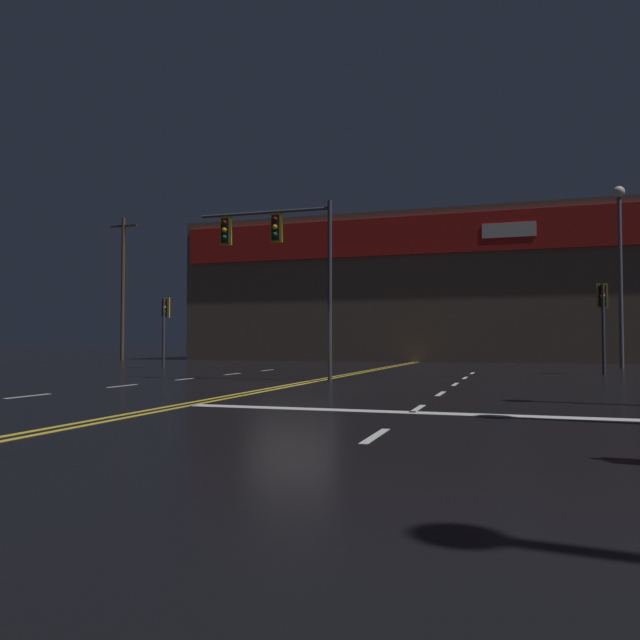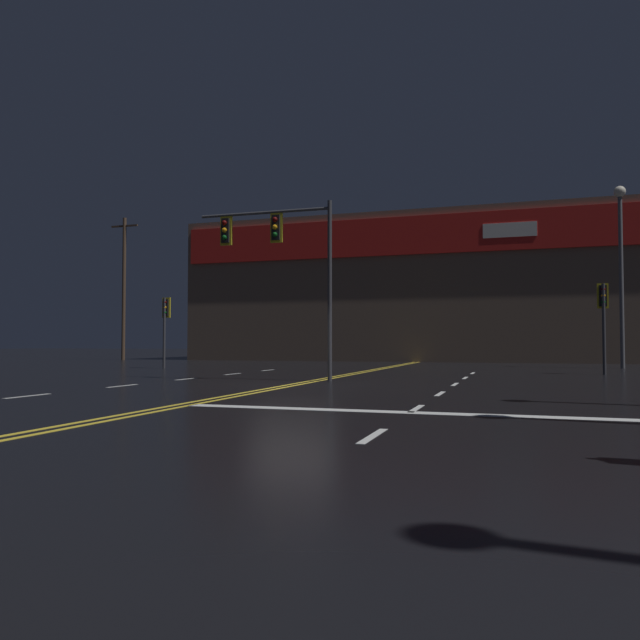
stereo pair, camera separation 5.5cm
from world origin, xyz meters
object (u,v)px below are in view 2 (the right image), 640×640
object	(u,v)px
traffic_signal_corner_northeast	(603,307)
streetlight_far_left	(621,251)
traffic_signal_corner_northwest	(166,316)
traffic_signal_median	(276,245)

from	to	relation	value
traffic_signal_corner_northeast	streetlight_far_left	distance (m)	7.55
traffic_signal_corner_northeast	traffic_signal_corner_northwest	bearing A→B (deg)	179.87
traffic_signal_corner_northwest	streetlight_far_left	world-z (taller)	streetlight_far_left
traffic_signal_median	traffic_signal_corner_northwest	xyz separation A→B (m)	(-8.81, 7.46, -1.94)
traffic_signal_corner_northwest	streetlight_far_left	bearing A→B (deg)	17.37
traffic_signal_corner_northeast	streetlight_far_left	world-z (taller)	streetlight_far_left
traffic_signal_median	traffic_signal_corner_northeast	size ratio (longest dim) A/B	1.64
streetlight_far_left	traffic_signal_corner_northwest	bearing A→B (deg)	-162.63
traffic_signal_median	streetlight_far_left	world-z (taller)	streetlight_far_left
traffic_signal_median	streetlight_far_left	xyz separation A→B (m)	(12.44, 14.11, 1.26)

